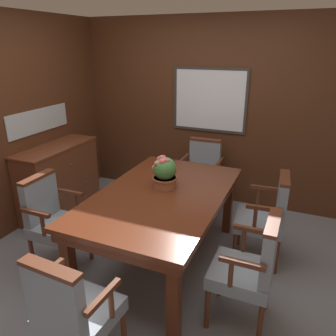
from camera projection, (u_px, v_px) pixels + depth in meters
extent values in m
plane|color=gray|center=(143.00, 270.00, 3.23)|extent=(14.00, 14.00, 0.00)
cube|color=#4C2816|center=(205.00, 112.00, 4.43)|extent=(7.20, 0.06, 2.45)
cube|color=white|center=(209.00, 100.00, 4.31)|extent=(0.93, 0.01, 0.77)
cube|color=#38332D|center=(211.00, 68.00, 4.16)|extent=(1.00, 0.02, 0.04)
cube|color=#38332D|center=(208.00, 130.00, 4.45)|extent=(1.00, 0.02, 0.03)
cube|color=#38332D|center=(175.00, 98.00, 4.48)|extent=(0.04, 0.02, 0.77)
cube|color=#38332D|center=(246.00, 103.00, 4.13)|extent=(0.03, 0.02, 0.77)
cube|color=#B2BCC1|center=(39.00, 121.00, 4.01)|extent=(0.01, 0.98, 0.29)
cube|color=#562614|center=(69.00, 268.00, 2.70)|extent=(0.09, 0.09, 0.73)
cube|color=#562614|center=(174.00, 300.00, 2.36)|extent=(0.09, 0.09, 0.73)
cube|color=#562614|center=(155.00, 190.00, 4.13)|extent=(0.09, 0.09, 0.73)
cube|color=#562614|center=(228.00, 204.00, 3.78)|extent=(0.09, 0.09, 0.73)
cube|color=#562614|center=(162.00, 201.00, 3.13)|extent=(1.09, 1.81, 0.09)
cube|color=#562614|center=(162.00, 195.00, 3.10)|extent=(1.15, 1.87, 0.04)
cylinder|color=#562B19|center=(220.00, 277.00, 2.85)|extent=(0.04, 0.04, 0.38)
cylinder|color=#562B19|center=(207.00, 308.00, 2.52)|extent=(0.04, 0.04, 0.38)
cylinder|color=#562B19|center=(267.00, 290.00, 2.70)|extent=(0.04, 0.04, 0.38)
cylinder|color=#562B19|center=(260.00, 324.00, 2.37)|extent=(0.04, 0.04, 0.38)
cube|color=gray|center=(241.00, 274.00, 2.53)|extent=(0.46, 0.45, 0.11)
cube|color=gray|center=(270.00, 250.00, 2.36)|extent=(0.08, 0.41, 0.43)
cube|color=#562B19|center=(273.00, 223.00, 2.28)|extent=(0.09, 0.41, 0.03)
cylinder|color=#562B19|center=(244.00, 240.00, 2.68)|extent=(0.04, 0.04, 0.21)
cube|color=#562B19|center=(254.00, 230.00, 2.62)|extent=(0.32, 0.04, 0.04)
cylinder|color=#562B19|center=(231.00, 274.00, 2.28)|extent=(0.04, 0.04, 0.21)
cube|color=#562B19|center=(242.00, 263.00, 2.22)|extent=(0.32, 0.04, 0.04)
cylinder|color=#562B19|center=(239.00, 230.00, 3.59)|extent=(0.04, 0.04, 0.38)
cylinder|color=#562B19|center=(234.00, 249.00, 3.24)|extent=(0.04, 0.04, 0.38)
cylinder|color=#562B19|center=(277.00, 236.00, 3.47)|extent=(0.04, 0.04, 0.38)
cylinder|color=#562B19|center=(276.00, 257.00, 3.13)|extent=(0.04, 0.04, 0.38)
cube|color=gray|center=(259.00, 222.00, 3.27)|extent=(0.50, 0.48, 0.11)
cube|color=gray|center=(282.00, 200.00, 3.12)|extent=(0.12, 0.41, 0.43)
cube|color=#562B19|center=(285.00, 178.00, 3.04)|extent=(0.12, 0.42, 0.03)
cylinder|color=#562B19|center=(258.00, 197.00, 3.43)|extent=(0.04, 0.04, 0.21)
cube|color=#562B19|center=(266.00, 188.00, 3.37)|extent=(0.32, 0.06, 0.04)
cylinder|color=#562B19|center=(255.00, 218.00, 3.02)|extent=(0.04, 0.04, 0.21)
cube|color=#562B19|center=(264.00, 208.00, 2.96)|extent=(0.32, 0.06, 0.04)
cylinder|color=#562B19|center=(181.00, 201.00, 4.24)|extent=(0.04, 0.04, 0.38)
cylinder|color=#562B19|center=(210.00, 206.00, 4.10)|extent=(0.04, 0.04, 0.38)
cylinder|color=#562B19|center=(190.00, 189.00, 4.58)|extent=(0.04, 0.04, 0.38)
cylinder|color=#562B19|center=(217.00, 193.00, 4.45)|extent=(0.04, 0.04, 0.38)
cube|color=gray|center=(200.00, 180.00, 4.26)|extent=(0.46, 0.47, 0.11)
cube|color=gray|center=(205.00, 157.00, 4.33)|extent=(0.41, 0.09, 0.43)
cube|color=#562B19|center=(206.00, 140.00, 4.25)|extent=(0.41, 0.10, 0.03)
cylinder|color=#562B19|center=(183.00, 167.00, 4.25)|extent=(0.04, 0.04, 0.21)
cube|color=#562B19|center=(185.00, 158.00, 4.27)|extent=(0.04, 0.32, 0.04)
cylinder|color=#562B19|center=(218.00, 172.00, 4.09)|extent=(0.04, 0.04, 0.21)
cube|color=#562B19|center=(219.00, 162.00, 4.11)|extent=(0.04, 0.32, 0.04)
cylinder|color=#562B19|center=(66.00, 265.00, 3.01)|extent=(0.04, 0.04, 0.38)
cylinder|color=#562B19|center=(90.00, 243.00, 3.35)|extent=(0.04, 0.04, 0.38)
cylinder|color=#562B19|center=(32.00, 255.00, 3.16)|extent=(0.04, 0.04, 0.38)
cylinder|color=#562B19|center=(59.00, 235.00, 3.49)|extent=(0.04, 0.04, 0.38)
cube|color=gray|center=(59.00, 227.00, 3.17)|extent=(0.46, 0.45, 0.11)
cube|color=gray|center=(40.00, 199.00, 3.14)|extent=(0.09, 0.41, 0.43)
cube|color=#562B19|center=(37.00, 177.00, 3.06)|extent=(0.09, 0.41, 0.03)
cylinder|color=#562B19|center=(43.00, 225.00, 2.90)|extent=(0.04, 0.04, 0.21)
cube|color=#562B19|center=(35.00, 213.00, 2.88)|extent=(0.32, 0.04, 0.04)
cylinder|color=#562B19|center=(75.00, 203.00, 3.30)|extent=(0.04, 0.04, 0.21)
cube|color=#562B19|center=(69.00, 192.00, 3.28)|extent=(0.32, 0.04, 0.04)
cylinder|color=#562B19|center=(124.00, 331.00, 2.32)|extent=(0.04, 0.04, 0.38)
cylinder|color=#562B19|center=(81.00, 312.00, 2.48)|extent=(0.04, 0.04, 0.38)
cube|color=gray|center=(81.00, 315.00, 2.15)|extent=(0.47, 0.48, 0.11)
cube|color=gray|center=(54.00, 301.00, 1.89)|extent=(0.41, 0.10, 0.43)
cube|color=#562B19|center=(49.00, 269.00, 1.81)|extent=(0.41, 0.11, 0.03)
cylinder|color=#562B19|center=(111.00, 303.00, 2.02)|extent=(0.04, 0.04, 0.21)
cube|color=#562B19|center=(103.00, 297.00, 1.93)|extent=(0.05, 0.32, 0.04)
cylinder|color=#562B19|center=(55.00, 281.00, 2.21)|extent=(0.04, 0.04, 0.21)
cube|color=#562B19|center=(45.00, 274.00, 2.12)|extent=(0.05, 0.32, 0.04)
cylinder|color=#9E5638|center=(165.00, 182.00, 3.20)|extent=(0.22, 0.22, 0.11)
cylinder|color=#9E5638|center=(165.00, 178.00, 3.19)|extent=(0.24, 0.24, 0.02)
sphere|color=#427F3D|center=(165.00, 169.00, 3.15)|extent=(0.23, 0.23, 0.23)
sphere|color=#D26257|center=(163.00, 158.00, 3.15)|extent=(0.04, 0.04, 0.04)
sphere|color=#E56960|center=(160.00, 159.00, 3.17)|extent=(0.06, 0.06, 0.06)
sphere|color=#D46A5E|center=(157.00, 164.00, 3.09)|extent=(0.06, 0.06, 0.06)
sphere|color=#ED615A|center=(162.00, 162.00, 3.07)|extent=(0.06, 0.06, 0.06)
sphere|color=#DA606B|center=(168.00, 161.00, 3.08)|extent=(0.04, 0.04, 0.04)
sphere|color=#DC5974|center=(162.00, 158.00, 3.14)|extent=(0.06, 0.06, 0.06)
sphere|color=#E75A75|center=(165.00, 160.00, 3.08)|extent=(0.05, 0.05, 0.05)
sphere|color=#DD525C|center=(163.00, 158.00, 3.17)|extent=(0.05, 0.05, 0.05)
sphere|color=#E4536C|center=(161.00, 158.00, 3.17)|extent=(0.06, 0.06, 0.06)
sphere|color=#E85C61|center=(154.00, 168.00, 3.19)|extent=(0.05, 0.05, 0.05)
cube|color=brown|center=(60.00, 181.00, 4.21)|extent=(0.41, 1.12, 0.89)
cube|color=brown|center=(55.00, 147.00, 4.05)|extent=(0.43, 1.14, 0.02)
sphere|color=#4C422D|center=(71.00, 165.00, 4.04)|extent=(0.03, 0.03, 0.03)
sphere|color=#4C422D|center=(60.00, 198.00, 3.95)|extent=(0.03, 0.03, 0.03)
sphere|color=#4C422D|center=(86.00, 183.00, 4.38)|extent=(0.03, 0.03, 0.03)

